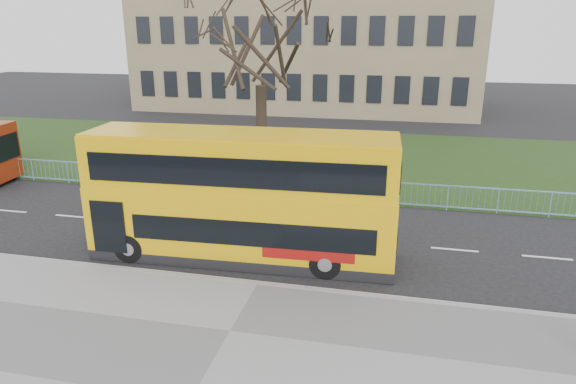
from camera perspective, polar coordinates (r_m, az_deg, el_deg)
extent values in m
plane|color=black|center=(17.00, -1.95, -8.02)|extent=(120.00, 120.00, 0.00)
cube|color=gray|center=(15.64, -3.38, -10.23)|extent=(80.00, 0.20, 0.14)
cube|color=#1A3714|center=(30.25, 4.79, 3.83)|extent=(80.00, 15.40, 0.08)
cube|color=#79674D|center=(50.55, 2.52, 17.59)|extent=(30.00, 15.00, 14.00)
cube|color=#E4AA09|center=(17.12, -5.11, -3.24)|extent=(10.09, 2.78, 1.86)
cube|color=#E4AA09|center=(16.75, -5.21, 0.23)|extent=(10.09, 2.78, 0.32)
cube|color=#E4AA09|center=(16.47, -5.31, 3.51)|extent=(10.03, 2.74, 1.67)
cube|color=black|center=(15.88, -4.24, -4.70)|extent=(7.71, 0.35, 0.81)
cube|color=black|center=(15.40, -6.45, 2.11)|extent=(9.19, 0.41, 0.90)
cylinder|color=black|center=(17.74, -17.22, -5.96)|extent=(1.00, 0.31, 0.99)
cylinder|color=black|center=(15.96, 4.16, -7.92)|extent=(1.00, 0.31, 0.99)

